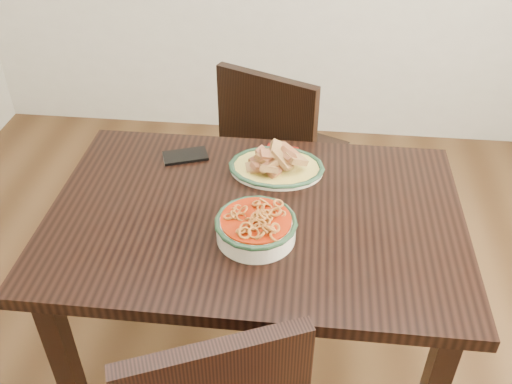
# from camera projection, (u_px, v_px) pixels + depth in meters

# --- Properties ---
(floor) EXTENTS (3.50, 3.50, 0.00)m
(floor) POSITION_uv_depth(u_px,v_px,m) (256.00, 369.00, 2.13)
(floor) COLOR #3E2713
(floor) RESTS_ON ground
(dining_table) EXTENTS (1.22, 0.82, 0.75)m
(dining_table) POSITION_uv_depth(u_px,v_px,m) (255.00, 237.00, 1.74)
(dining_table) COLOR black
(dining_table) RESTS_ON ground
(chair_far) EXTENTS (0.55, 0.55, 0.89)m
(chair_far) POSITION_uv_depth(u_px,v_px,m) (278.00, 151.00, 2.40)
(chair_far) COLOR black
(chair_far) RESTS_ON ground
(fish_plate) EXTENTS (0.30, 0.24, 0.11)m
(fish_plate) POSITION_uv_depth(u_px,v_px,m) (277.00, 159.00, 1.83)
(fish_plate) COLOR beige
(fish_plate) RESTS_ON dining_table
(noodle_bowl) EXTENTS (0.23, 0.23, 0.08)m
(noodle_bowl) POSITION_uv_depth(u_px,v_px,m) (256.00, 225.00, 1.57)
(noodle_bowl) COLOR #EEE4C9
(noodle_bowl) RESTS_ON dining_table
(smartphone) EXTENTS (0.16, 0.12, 0.01)m
(smartphone) POSITION_uv_depth(u_px,v_px,m) (185.00, 156.00, 1.91)
(smartphone) COLOR black
(smartphone) RESTS_ON dining_table
(napkin) EXTENTS (0.12, 0.10, 0.01)m
(napkin) POSITION_uv_depth(u_px,v_px,m) (280.00, 154.00, 1.92)
(napkin) COLOR maroon
(napkin) RESTS_ON dining_table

